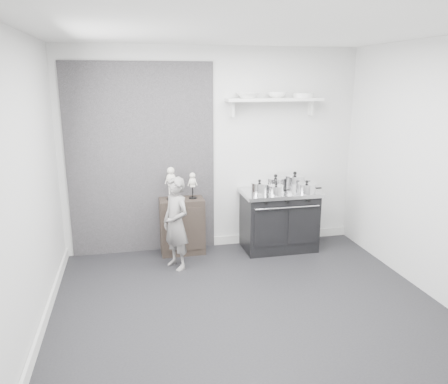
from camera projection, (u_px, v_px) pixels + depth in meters
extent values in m
plane|color=black|center=(247.00, 307.00, 4.51)|extent=(4.00, 4.00, 0.00)
cube|color=silver|center=(213.00, 150.00, 5.87)|extent=(4.00, 0.02, 2.70)
cube|color=silver|center=(335.00, 249.00, 2.47)|extent=(4.00, 0.02, 2.70)
cube|color=silver|center=(25.00, 191.00, 3.75)|extent=(0.02, 3.60, 2.70)
cube|color=silver|center=(433.00, 170.00, 4.58)|extent=(0.02, 3.60, 2.70)
cube|color=silver|center=(252.00, 30.00, 3.83)|extent=(4.00, 3.60, 0.02)
cube|color=black|center=(142.00, 161.00, 5.68)|extent=(1.90, 0.02, 2.50)
cube|color=silver|center=(281.00, 236.00, 6.38)|extent=(2.00, 0.03, 0.12)
cube|color=silver|center=(43.00, 324.00, 4.08)|extent=(0.03, 3.60, 0.12)
cube|color=silver|center=(274.00, 99.00, 5.74)|extent=(1.30, 0.26, 0.04)
cube|color=silver|center=(233.00, 109.00, 5.73)|extent=(0.03, 0.12, 0.20)
cube|color=silver|center=(311.00, 108.00, 5.96)|extent=(0.03, 0.12, 0.20)
cube|color=black|center=(279.00, 221.00, 5.99)|extent=(0.97, 0.58, 0.77)
cube|color=silver|center=(280.00, 192.00, 5.88)|extent=(1.03, 0.62, 0.05)
cube|color=black|center=(269.00, 228.00, 5.66)|extent=(0.41, 0.02, 0.50)
cube|color=black|center=(303.00, 226.00, 5.75)|extent=(0.41, 0.02, 0.50)
cylinder|color=silver|center=(288.00, 208.00, 5.61)|extent=(0.87, 0.02, 0.02)
cylinder|color=black|center=(266.00, 203.00, 5.54)|extent=(0.04, 0.03, 0.04)
cylinder|color=black|center=(287.00, 202.00, 5.60)|extent=(0.04, 0.03, 0.04)
cylinder|color=black|center=(309.00, 200.00, 5.67)|extent=(0.04, 0.03, 0.04)
cube|color=black|center=(182.00, 226.00, 5.84)|extent=(0.58, 0.34, 0.75)
imported|color=slate|center=(176.00, 224.00, 5.31)|extent=(0.45, 0.50, 1.15)
cylinder|color=silver|center=(259.00, 189.00, 5.71)|extent=(0.22, 0.22, 0.14)
cylinder|color=silver|center=(260.00, 183.00, 5.69)|extent=(0.23, 0.23, 0.01)
sphere|color=black|center=(260.00, 181.00, 5.69)|extent=(0.04, 0.04, 0.04)
cylinder|color=black|center=(270.00, 188.00, 5.74)|extent=(0.10, 0.02, 0.02)
cylinder|color=silver|center=(275.00, 183.00, 5.99)|extent=(0.27, 0.27, 0.13)
cylinder|color=silver|center=(276.00, 178.00, 5.97)|extent=(0.27, 0.27, 0.01)
sphere|color=black|center=(276.00, 176.00, 5.97)|extent=(0.05, 0.05, 0.05)
cylinder|color=black|center=(287.00, 183.00, 6.03)|extent=(0.10, 0.02, 0.02)
cylinder|color=silver|center=(295.00, 182.00, 6.00)|extent=(0.28, 0.28, 0.17)
cylinder|color=silver|center=(295.00, 176.00, 5.98)|extent=(0.29, 0.29, 0.02)
sphere|color=black|center=(295.00, 173.00, 5.97)|extent=(0.05, 0.05, 0.05)
cylinder|color=black|center=(307.00, 181.00, 6.04)|extent=(0.10, 0.02, 0.02)
cylinder|color=silver|center=(307.00, 189.00, 5.75)|extent=(0.24, 0.24, 0.12)
cylinder|color=silver|center=(307.00, 184.00, 5.73)|extent=(0.25, 0.25, 0.01)
sphere|color=black|center=(307.00, 182.00, 5.72)|extent=(0.04, 0.04, 0.04)
cylinder|color=black|center=(318.00, 188.00, 5.78)|extent=(0.10, 0.02, 0.02)
cylinder|color=silver|center=(276.00, 191.00, 5.66)|extent=(0.19, 0.19, 0.11)
cylinder|color=silver|center=(276.00, 186.00, 5.64)|extent=(0.20, 0.20, 0.01)
sphere|color=black|center=(276.00, 184.00, 5.64)|extent=(0.03, 0.03, 0.03)
cylinder|color=black|center=(286.00, 190.00, 5.69)|extent=(0.10, 0.02, 0.02)
imported|color=white|center=(248.00, 95.00, 5.65)|extent=(0.29, 0.29, 0.07)
imported|color=white|center=(277.00, 95.00, 5.74)|extent=(0.24, 0.24, 0.08)
cylinder|color=silver|center=(303.00, 95.00, 5.82)|extent=(0.27, 0.27, 0.06)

